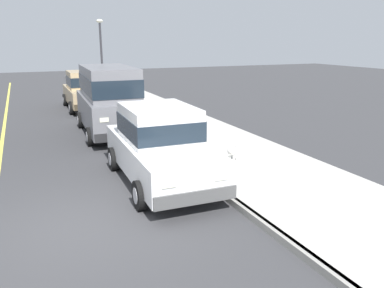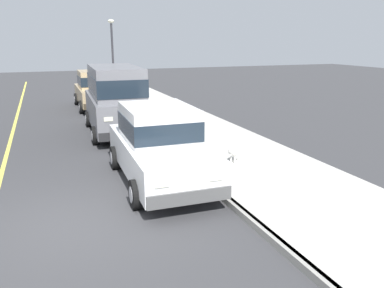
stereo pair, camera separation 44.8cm
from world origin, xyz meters
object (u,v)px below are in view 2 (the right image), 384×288
at_px(car_grey_van, 116,97).
at_px(dog_white, 234,152).
at_px(car_white_sedan, 159,144).
at_px(street_lamp, 112,50).
at_px(car_tan_sedan, 96,89).

height_order(car_grey_van, dog_white, car_grey_van).
relative_size(car_white_sedan, street_lamp, 1.05).
bearing_deg(car_white_sedan, car_grey_van, 90.33).
relative_size(car_white_sedan, car_tan_sedan, 1.01).
height_order(car_grey_van, street_lamp, street_lamp).
bearing_deg(street_lamp, car_grey_van, -99.52).
xyz_separation_m(car_grey_van, dog_white, (2.30, -5.29, -0.97)).
relative_size(dog_white, street_lamp, 0.13).
bearing_deg(car_white_sedan, dog_white, 8.74).
bearing_deg(car_grey_van, dog_white, -66.53).
bearing_deg(dog_white, car_tan_sedan, 101.22).
relative_size(car_tan_sedan, street_lamp, 1.04).
height_order(car_white_sedan, street_lamp, street_lamp).
bearing_deg(street_lamp, dog_white, -86.09).
xyz_separation_m(car_tan_sedan, street_lamp, (1.33, 2.12, 1.92)).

